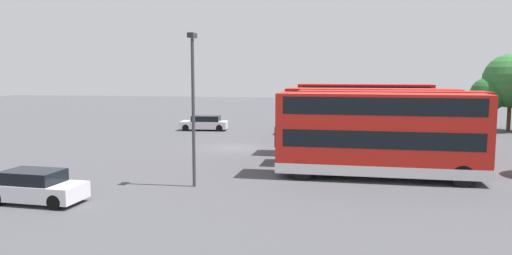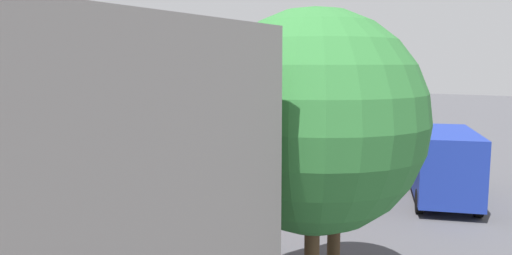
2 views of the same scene
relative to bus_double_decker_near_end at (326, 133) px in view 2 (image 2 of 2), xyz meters
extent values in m
plane|color=#47474C|center=(9.20, -9.64, -2.45)|extent=(140.00, 140.00, 0.00)
cube|color=#B71411|center=(0.00, 0.00, 0.00)|extent=(2.56, 11.60, 4.20)
cube|color=silver|center=(0.00, 0.00, -1.82)|extent=(2.60, 11.64, 0.55)
cube|color=black|center=(0.00, 0.00, -0.20)|extent=(2.62, 10.80, 0.90)
cube|color=black|center=(0.00, 0.00, 1.50)|extent=(2.62, 10.80, 0.90)
cube|color=black|center=(0.01, -5.82, -0.20)|extent=(2.25, 0.06, 1.10)
cylinder|color=black|center=(1.13, -4.39, -1.90)|extent=(0.30, 1.10, 1.10)
cylinder|color=black|center=(-1.12, -4.39, -1.90)|extent=(0.30, 1.10, 1.10)
cylinder|color=black|center=(1.12, 4.40, -1.90)|extent=(0.30, 1.10, 1.10)
cylinder|color=black|center=(-1.13, 4.40, -1.90)|extent=(0.30, 1.10, 1.10)
cube|color=#B71411|center=(3.89, 0.79, -0.80)|extent=(2.78, 10.91, 2.60)
cube|color=silver|center=(3.89, 0.79, -1.82)|extent=(2.82, 10.95, 0.55)
cube|color=black|center=(3.89, 0.79, -0.20)|extent=(2.82, 10.11, 0.90)
cube|color=black|center=(4.00, -4.67, -0.20)|extent=(2.25, 0.11, 1.10)
cylinder|color=black|center=(5.10, -3.22, -1.90)|extent=(0.32, 1.11, 1.10)
cylinder|color=black|center=(2.85, -3.26, -1.90)|extent=(0.32, 1.11, 1.10)
cylinder|color=black|center=(4.93, 4.84, -1.90)|extent=(0.32, 1.11, 1.10)
cylinder|color=black|center=(2.68, 4.79, -1.90)|extent=(0.32, 1.11, 1.10)
cube|color=#B71411|center=(7.59, 0.49, -0.80)|extent=(2.94, 11.48, 2.60)
cube|color=silver|center=(7.59, 0.49, -1.82)|extent=(2.98, 11.53, 0.55)
cube|color=black|center=(7.59, 0.49, -0.20)|extent=(2.97, 10.69, 0.90)
cube|color=black|center=(7.79, -5.24, -0.20)|extent=(2.25, 0.14, 1.10)
cylinder|color=black|center=(8.86, -3.77, -1.90)|extent=(0.34, 1.11, 1.10)
cylinder|color=black|center=(6.61, -3.85, -1.90)|extent=(0.34, 1.11, 1.10)
cylinder|color=black|center=(8.57, 4.83, -1.90)|extent=(0.34, 1.11, 1.10)
cylinder|color=black|center=(6.32, 4.75, -1.90)|extent=(0.34, 1.11, 1.10)
cube|color=red|center=(10.96, 0.01, 0.00)|extent=(2.70, 11.21, 4.20)
cube|color=silver|center=(10.96, 0.01, -1.82)|extent=(2.74, 11.25, 0.55)
cube|color=black|center=(10.96, 0.01, -0.20)|extent=(2.75, 10.41, 0.90)
cube|color=black|center=(10.96, 0.01, 1.50)|extent=(2.75, 10.41, 0.90)
cube|color=black|center=(10.89, -5.61, -0.20)|extent=(2.25, 0.09, 1.10)
cylinder|color=black|center=(12.03, -4.19, -1.90)|extent=(0.31, 1.10, 1.10)
cylinder|color=black|center=(9.78, -4.16, -1.90)|extent=(0.31, 1.10, 1.10)
cylinder|color=black|center=(12.15, 4.18, -1.90)|extent=(0.31, 1.10, 1.10)
cylinder|color=black|center=(9.90, 4.21, -1.90)|extent=(0.31, 1.10, 1.10)
cube|color=#B71411|center=(14.54, 0.99, 0.00)|extent=(2.58, 10.80, 4.20)
cube|color=silver|center=(14.54, 0.99, -1.82)|extent=(2.62, 10.84, 0.55)
cube|color=black|center=(14.54, 0.99, -0.20)|extent=(2.64, 10.00, 0.90)
cube|color=black|center=(14.54, 0.99, 1.50)|extent=(2.64, 10.00, 0.90)
cube|color=black|center=(14.55, -4.43, -0.20)|extent=(2.25, 0.07, 1.10)
cylinder|color=black|center=(15.67, -3.00, -1.90)|extent=(0.30, 1.10, 1.10)
cylinder|color=black|center=(13.42, -3.00, -1.90)|extent=(0.30, 1.10, 1.10)
cylinder|color=black|center=(15.65, 4.99, -1.90)|extent=(0.30, 1.10, 1.10)
cylinder|color=black|center=(13.40, 4.99, -1.90)|extent=(0.30, 1.10, 1.10)
cube|color=red|center=(18.03, 0.19, 0.00)|extent=(2.71, 10.79, 4.20)
cube|color=silver|center=(18.03, 0.19, -1.82)|extent=(2.75, 10.83, 0.55)
cube|color=black|center=(18.03, 0.19, -0.20)|extent=(2.75, 9.99, 0.90)
cube|color=black|center=(18.03, 0.19, 1.50)|extent=(2.75, 9.99, 0.90)
cube|color=black|center=(17.96, -5.22, -0.20)|extent=(2.25, 0.09, 1.10)
cylinder|color=black|center=(19.10, -3.80, -1.90)|extent=(0.32, 1.10, 1.10)
cylinder|color=black|center=(16.85, -3.77, -1.90)|extent=(0.32, 1.10, 1.10)
cylinder|color=black|center=(19.22, 4.15, -1.90)|extent=(0.32, 1.10, 1.10)
cylinder|color=black|center=(16.97, 4.18, -1.90)|extent=(0.32, 1.10, 1.10)
cube|color=navy|center=(-6.34, 1.73, -0.65)|extent=(4.14, 6.01, 2.80)
cube|color=black|center=(-5.13, -1.82, -0.95)|extent=(3.01, 2.70, 2.20)
cylinder|color=black|center=(-4.06, -1.46, -1.95)|extent=(0.59, 1.04, 1.00)
cylinder|color=black|center=(-6.20, -2.19, -1.95)|extent=(0.59, 1.04, 1.00)
cylinder|color=black|center=(-5.83, 3.75, -1.95)|extent=(0.59, 1.04, 1.00)
cylinder|color=black|center=(-7.97, 3.02, -1.95)|extent=(0.59, 1.04, 1.00)
cube|color=silver|center=(-0.99, -15.06, -1.92)|extent=(2.23, 4.60, 0.70)
cube|color=black|center=(-1.01, -14.86, -1.29)|extent=(1.89, 2.82, 0.55)
cylinder|color=black|center=(-0.03, -16.60, -2.13)|extent=(0.28, 0.66, 0.64)
cylinder|color=black|center=(-1.63, -16.76, -2.13)|extent=(0.28, 0.66, 0.64)
cylinder|color=black|center=(-0.35, -13.37, -2.13)|extent=(0.28, 0.66, 0.64)
cylinder|color=black|center=(-1.94, -13.53, -2.13)|extent=(0.28, 0.66, 0.64)
cube|color=silver|center=(25.62, -14.73, -1.92)|extent=(2.03, 4.14, 0.70)
cube|color=black|center=(25.61, -14.93, -1.29)|extent=(1.78, 2.52, 0.55)
cylinder|color=black|center=(24.91, -13.26, -2.13)|extent=(0.26, 0.65, 0.64)
cylinder|color=black|center=(26.50, -13.36, -2.13)|extent=(0.26, 0.65, 0.64)
cylinder|color=black|center=(24.74, -16.10, -2.13)|extent=(0.26, 0.65, 0.64)
cylinder|color=black|center=(26.34, -16.19, -2.13)|extent=(0.26, 0.65, 0.64)
cylinder|color=#38383D|center=(21.47, -8.94, 1.18)|extent=(0.16, 0.16, 7.26)
cube|color=#262628|center=(21.47, -8.94, 4.96)|extent=(0.70, 0.30, 0.24)
cylinder|color=#4C3823|center=(-5.44, 11.74, -1.29)|extent=(0.36, 0.36, 2.33)
sphere|color=#236028|center=(-5.44, 11.74, 1.03)|extent=(3.31, 3.31, 3.31)
sphere|color=#2D7033|center=(-5.75, 13.80, 2.35)|extent=(5.15, 5.15, 5.15)
camera|label=1|loc=(44.35, -1.62, 3.26)|focal=34.30mm
camera|label=2|loc=(-10.57, 24.05, 3.66)|focal=34.80mm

